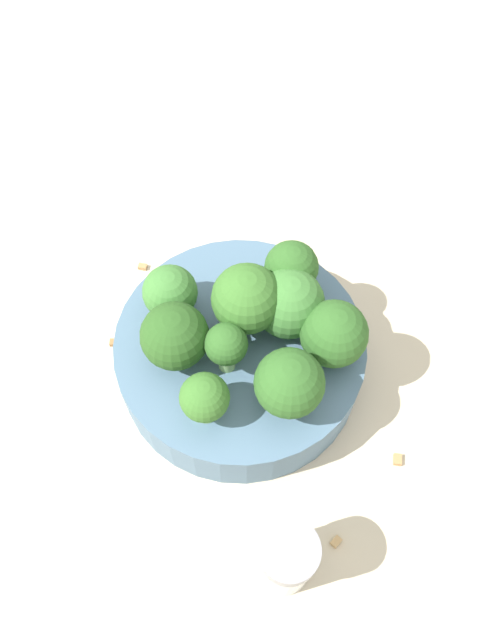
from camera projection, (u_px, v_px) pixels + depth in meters
The scene contains 17 objects.
ground_plane at pixel (240, 367), 0.53m from camera, with size 3.00×3.00×0.00m, color beige.
bowl at pixel (240, 355), 0.51m from camera, with size 0.20×0.20×0.05m, color slate.
broccoli_floret_0 at pixel (289, 304), 0.48m from camera, with size 0.06×0.06×0.06m.
broccoli_floret_1 at pixel (247, 300), 0.47m from camera, with size 0.05×0.05×0.07m.
broccoli_floret_2 at pixel (205, 399), 0.44m from camera, with size 0.04×0.04×0.05m.
broccoli_floret_3 at pixel (174, 333), 0.46m from camera, with size 0.05×0.05×0.06m.
broccoli_floret_4 at pixel (334, 334), 0.46m from camera, with size 0.05×0.05×0.06m.
broccoli_floret_5 at pixel (289, 383), 0.44m from camera, with size 0.05×0.05×0.06m.
broccoli_floret_6 at pixel (170, 293), 0.48m from camera, with size 0.04×0.04×0.05m.
broccoli_floret_7 at pixel (291, 268), 0.49m from camera, with size 0.04×0.04×0.06m.
broccoli_floret_8 at pixel (226, 346), 0.45m from camera, with size 0.03×0.03×0.05m.
pepper_shaker at pixel (286, 559), 0.42m from camera, with size 0.04×0.04×0.07m.
almond_crumb_0 at pixel (336, 541), 0.46m from camera, with size 0.01×0.01×0.01m, color tan.
almond_crumb_1 at pixel (398, 459), 0.49m from camera, with size 0.01×0.01×0.01m, color #AD7F4C.
almond_crumb_2 at pixel (114, 341), 0.54m from camera, with size 0.01×0.01×0.01m, color olive.
almond_crumb_3 at pixel (328, 279), 0.57m from camera, with size 0.01×0.01×0.01m, color olive.
almond_crumb_4 at pixel (142, 266), 0.58m from camera, with size 0.01×0.01×0.01m, color #AD7F4C.
Camera 1 is at (0.23, -0.06, 0.48)m, focal length 35.00 mm.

